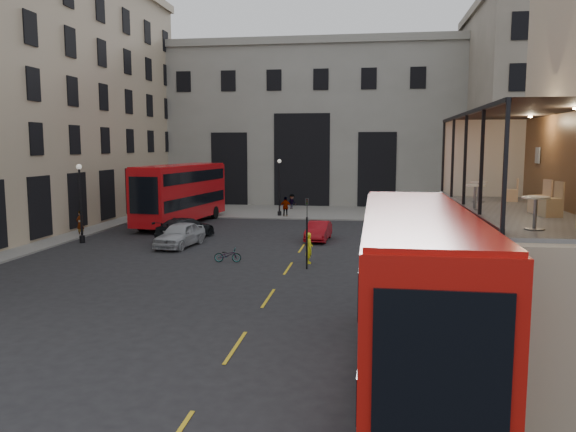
# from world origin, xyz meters

# --- Properties ---
(ground) EXTENTS (140.00, 140.00, 0.00)m
(ground) POSITION_xyz_m (0.00, 0.00, 0.00)
(ground) COLOR black
(ground) RESTS_ON ground
(host_frontage) EXTENTS (3.00, 11.00, 4.50)m
(host_frontage) POSITION_xyz_m (6.50, 0.00, 2.25)
(host_frontage) COLOR tan
(host_frontage) RESTS_ON ground
(cafe_floor) EXTENTS (3.00, 10.00, 0.10)m
(cafe_floor) POSITION_xyz_m (6.50, 0.00, 4.55)
(cafe_floor) COLOR slate
(cafe_floor) RESTS_ON host_frontage
(gateway) EXTENTS (35.00, 10.60, 18.00)m
(gateway) POSITION_xyz_m (-5.00, 47.99, 9.39)
(gateway) COLOR #98968D
(gateway) RESTS_ON ground
(building_right) EXTENTS (16.60, 18.60, 20.00)m
(building_right) POSITION_xyz_m (20.00, 39.97, 10.39)
(building_right) COLOR gray
(building_right) RESTS_ON ground
(pavement_far) EXTENTS (40.00, 12.00, 0.12)m
(pavement_far) POSITION_xyz_m (-6.00, 38.00, 0.06)
(pavement_far) COLOR slate
(pavement_far) RESTS_ON ground
(traffic_light_near) EXTENTS (0.16, 0.20, 3.80)m
(traffic_light_near) POSITION_xyz_m (-1.00, 12.00, 2.42)
(traffic_light_near) COLOR black
(traffic_light_near) RESTS_ON ground
(traffic_light_far) EXTENTS (0.16, 0.20, 3.80)m
(traffic_light_far) POSITION_xyz_m (-15.00, 28.00, 2.42)
(traffic_light_far) COLOR black
(traffic_light_far) RESTS_ON ground
(street_lamp_a) EXTENTS (0.36, 0.36, 5.33)m
(street_lamp_a) POSITION_xyz_m (-17.00, 18.00, 2.39)
(street_lamp_a) COLOR black
(street_lamp_a) RESTS_ON ground
(street_lamp_b) EXTENTS (0.36, 0.36, 5.33)m
(street_lamp_b) POSITION_xyz_m (-6.00, 34.00, 2.39)
(street_lamp_b) COLOR black
(street_lamp_b) RESTS_ON ground
(bus_near) EXTENTS (2.90, 12.12, 4.83)m
(bus_near) POSITION_xyz_m (3.50, -1.94, 2.71)
(bus_near) COLOR #B9120C
(bus_near) RESTS_ON ground
(bus_far) EXTENTS (4.27, 12.73, 4.98)m
(bus_far) POSITION_xyz_m (-13.32, 27.84, 2.80)
(bus_far) COLOR #B60C11
(bus_far) RESTS_ON ground
(car_a) EXTENTS (2.50, 4.89, 1.59)m
(car_a) POSITION_xyz_m (-9.94, 17.54, 0.80)
(car_a) COLOR #A6A9AE
(car_a) RESTS_ON ground
(car_b) EXTENTS (1.68, 4.12, 1.33)m
(car_b) POSITION_xyz_m (-1.21, 21.26, 0.66)
(car_b) COLOR maroon
(car_b) RESTS_ON ground
(car_c) EXTENTS (3.51, 5.60, 1.51)m
(car_c) POSITION_xyz_m (-10.58, 20.57, 0.76)
(car_c) COLOR black
(car_c) RESTS_ON ground
(bicycle) EXTENTS (1.56, 0.67, 0.80)m
(bicycle) POSITION_xyz_m (-5.63, 13.18, 0.40)
(bicycle) COLOR gray
(bicycle) RESTS_ON ground
(cyclist) EXTENTS (0.51, 0.69, 1.74)m
(cyclist) POSITION_xyz_m (-1.04, 13.51, 0.87)
(cyclist) COLOR yellow
(cyclist) RESTS_ON ground
(pedestrian_a) EXTENTS (0.88, 0.76, 1.52)m
(pedestrian_a) POSITION_xyz_m (-13.10, 33.31, 0.76)
(pedestrian_a) COLOR gray
(pedestrian_a) RESTS_ON ground
(pedestrian_b) EXTENTS (1.10, 1.21, 1.63)m
(pedestrian_b) POSITION_xyz_m (-5.61, 39.64, 0.81)
(pedestrian_b) COLOR gray
(pedestrian_b) RESTS_ON ground
(pedestrian_c) EXTENTS (1.17, 0.61, 1.91)m
(pedestrian_c) POSITION_xyz_m (-5.34, 33.43, 0.95)
(pedestrian_c) COLOR gray
(pedestrian_c) RESTS_ON ground
(pedestrian_d) EXTENTS (0.83, 0.96, 1.65)m
(pedestrian_d) POSITION_xyz_m (6.96, 32.23, 0.82)
(pedestrian_d) COLOR gray
(pedestrian_d) RESTS_ON ground
(pedestrian_e) EXTENTS (0.59, 0.76, 1.85)m
(pedestrian_e) POSITION_xyz_m (-18.65, 20.83, 0.92)
(pedestrian_e) COLOR gray
(pedestrian_e) RESTS_ON ground
(cafe_table_near) EXTENTS (0.61, 0.61, 0.77)m
(cafe_table_near) POSITION_xyz_m (5.99, -3.73, 5.11)
(cafe_table_near) COLOR silver
(cafe_table_near) RESTS_ON cafe_floor
(cafe_table_mid) EXTENTS (0.60, 0.60, 0.75)m
(cafe_table_mid) POSITION_xyz_m (5.40, 0.42, 5.09)
(cafe_table_mid) COLOR white
(cafe_table_mid) RESTS_ON cafe_floor
(cafe_table_far) EXTENTS (0.56, 0.56, 0.70)m
(cafe_table_far) POSITION_xyz_m (5.95, 2.81, 5.06)
(cafe_table_far) COLOR silver
(cafe_table_far) RESTS_ON cafe_floor
(cafe_chair_b) EXTENTS (0.55, 0.55, 0.96)m
(cafe_chair_b) POSITION_xyz_m (7.12, -1.17, 4.89)
(cafe_chair_b) COLOR tan
(cafe_chair_b) RESTS_ON cafe_floor
(cafe_chair_c) EXTENTS (0.56, 0.56, 0.97)m
(cafe_chair_c) POSITION_xyz_m (7.08, -0.30, 4.89)
(cafe_chair_c) COLOR #DAAD7E
(cafe_chair_c) RESTS_ON cafe_floor
(cafe_chair_d) EXTENTS (0.45, 0.45, 0.80)m
(cafe_chair_d) POSITION_xyz_m (7.13, 3.15, 4.84)
(cafe_chair_d) COLOR tan
(cafe_chair_d) RESTS_ON cafe_floor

